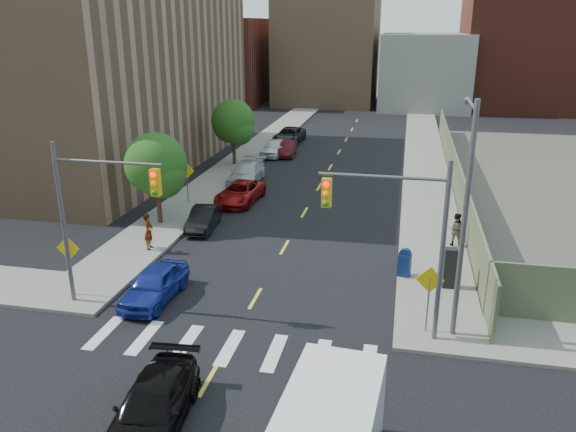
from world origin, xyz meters
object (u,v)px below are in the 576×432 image
at_px(parked_car_red, 240,192).
at_px(parked_car_silver, 247,173).
at_px(parked_car_blue, 155,284).
at_px(black_sedan, 153,407).
at_px(parked_car_grey, 289,135).
at_px(parked_car_maroon, 287,148).
at_px(mailbox, 405,263).
at_px(parked_car_black, 204,218).
at_px(pedestrian_west, 149,232).
at_px(parked_car_white, 275,148).
at_px(payphone, 450,268).
at_px(pedestrian_east, 456,229).

bearing_deg(parked_car_red, parked_car_silver, 104.75).
distance_m(parked_car_blue, parked_car_silver, 19.03).
bearing_deg(black_sedan, parked_car_grey, 91.04).
bearing_deg(parked_car_blue, parked_car_grey, 93.92).
xyz_separation_m(parked_car_maroon, mailbox, (10.73, -24.12, 0.15)).
bearing_deg(parked_car_blue, black_sedan, -63.93).
relative_size(parked_car_black, pedestrian_west, 2.02).
xyz_separation_m(parked_car_blue, pedestrian_west, (-2.60, 5.02, 0.38)).
xyz_separation_m(parked_car_white, black_sedan, (4.70, -35.75, -0.05)).
distance_m(parked_car_blue, payphone, 12.97).
bearing_deg(parked_car_red, black_sedan, -76.18).
height_order(parked_car_silver, pedestrian_east, pedestrian_east).
height_order(parked_car_maroon, mailbox, mailbox).
xyz_separation_m(parked_car_maroon, pedestrian_east, (13.31, -19.65, 0.38)).
bearing_deg(parked_car_grey, payphone, -64.21).
bearing_deg(payphone, parked_car_blue, -168.42).
xyz_separation_m(mailbox, pedestrian_west, (-13.10, 0.65, 0.30)).
height_order(parked_car_blue, mailbox, mailbox).
bearing_deg(parked_car_black, pedestrian_east, -5.42).
xyz_separation_m(parked_car_maroon, parked_car_grey, (-0.98, 5.77, 0.09)).
height_order(parked_car_red, mailbox, mailbox).
height_order(parked_car_black, pedestrian_west, pedestrian_west).
xyz_separation_m(parked_car_silver, black_sedan, (4.70, -26.56, -0.06)).
bearing_deg(parked_car_red, payphone, -35.55).
distance_m(black_sedan, pedestrian_east, 19.06).
relative_size(mailbox, pedestrian_west, 0.71).
distance_m(parked_car_silver, mailbox, 18.78).
relative_size(pedestrian_west, pedestrian_east, 1.07).
relative_size(parked_car_red, black_sedan, 1.02).
xyz_separation_m(parked_car_grey, pedestrian_east, (14.29, -25.42, 0.29)).
bearing_deg(black_sedan, mailbox, 54.03).
distance_m(parked_car_maroon, pedestrian_west, 23.60).
bearing_deg(parked_car_white, parked_car_maroon, 21.80).
bearing_deg(parked_car_silver, parked_car_grey, 88.24).
bearing_deg(parked_car_silver, parked_car_red, -80.63).
height_order(parked_car_white, mailbox, mailbox).
xyz_separation_m(parked_car_grey, payphone, (13.67, -30.68, 0.32)).
height_order(black_sedan, pedestrian_east, pedestrian_east).
bearing_deg(parked_car_maroon, pedestrian_east, -60.31).
distance_m(parked_car_white, pedestrian_east, 24.10).
bearing_deg(parked_car_red, parked_car_white, 97.70).
relative_size(parked_car_silver, mailbox, 3.84).
height_order(parked_car_grey, mailbox, mailbox).
distance_m(parked_car_blue, parked_car_black, 8.90).
bearing_deg(black_sedan, pedestrian_east, 54.23).
xyz_separation_m(mailbox, pedestrian_east, (2.58, 4.47, 0.23)).
relative_size(parked_car_blue, parked_car_black, 1.10).
xyz_separation_m(parked_car_white, mailbox, (11.80, -23.81, 0.06)).
xyz_separation_m(parked_car_red, mailbox, (10.88, -9.81, 0.12)).
bearing_deg(parked_car_white, pedestrian_east, -47.96).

